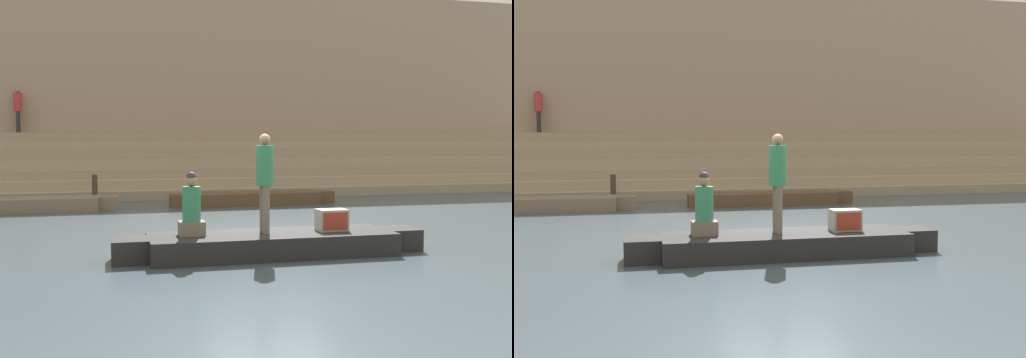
# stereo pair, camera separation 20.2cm
# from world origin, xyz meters

# --- Properties ---
(ground_plane) EXTENTS (120.00, 120.00, 0.00)m
(ground_plane) POSITION_xyz_m (0.00, 0.00, 0.00)
(ground_plane) COLOR #3D4C56
(ghat_steps) EXTENTS (36.00, 4.30, 2.33)m
(ghat_steps) POSITION_xyz_m (0.00, 11.86, 0.83)
(ghat_steps) COLOR gray
(ghat_steps) RESTS_ON ground
(back_wall) EXTENTS (34.20, 1.28, 8.40)m
(back_wall) POSITION_xyz_m (0.00, 13.99, 4.17)
(back_wall) COLOR tan
(back_wall) RESTS_ON ground
(rowboat_main) EXTENTS (5.69, 1.47, 0.41)m
(rowboat_main) POSITION_xyz_m (-0.28, -0.97, 0.22)
(rowboat_main) COLOR black
(rowboat_main) RESTS_ON ground
(person_standing) EXTENTS (0.32, 0.32, 1.79)m
(person_standing) POSITION_xyz_m (-0.42, -0.95, 1.45)
(person_standing) COLOR #756656
(person_standing) RESTS_ON rowboat_main
(person_rowing) EXTENTS (0.45, 0.36, 1.13)m
(person_rowing) POSITION_xyz_m (-1.73, -0.90, 0.87)
(person_rowing) COLOR #756656
(person_rowing) RESTS_ON rowboat_main
(tv_set) EXTENTS (0.55, 0.39, 0.40)m
(tv_set) POSITION_xyz_m (0.88, -0.96, 0.60)
(tv_set) COLOR #9E998E
(tv_set) RESTS_ON rowboat_main
(moored_boat_shore) EXTENTS (5.15, 1.15, 0.39)m
(moored_boat_shore) POSITION_xyz_m (-5.42, 6.95, 0.21)
(moored_boat_shore) COLOR #756651
(moored_boat_shore) RESTS_ON ground
(moored_boat_distant) EXTENTS (5.29, 1.15, 0.39)m
(moored_boat_distant) POSITION_xyz_m (1.37, 7.12, 0.21)
(moored_boat_distant) COLOR brown
(moored_boat_distant) RESTS_ON ground
(mooring_post) EXTENTS (0.17, 0.17, 0.96)m
(mooring_post) POSITION_xyz_m (-3.54, 8.24, 0.48)
(mooring_post) COLOR #473828
(mooring_post) RESTS_ON ground
(person_on_steps) EXTENTS (0.32, 0.32, 1.69)m
(person_on_steps) POSITION_xyz_m (-6.39, 13.09, 3.31)
(person_on_steps) COLOR #28282D
(person_on_steps) RESTS_ON ghat_steps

